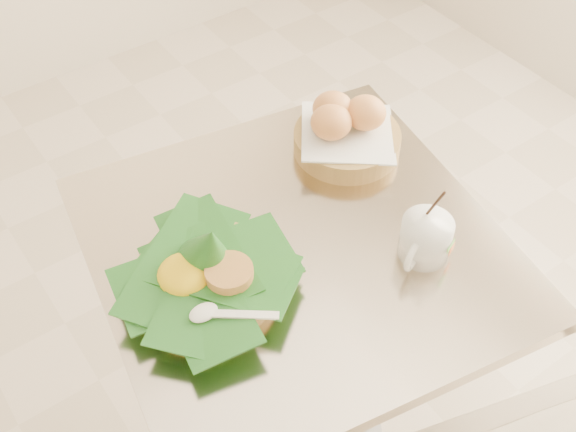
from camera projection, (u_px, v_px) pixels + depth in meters
cafe_table at (296, 316)px, 1.44m from camera, size 0.81×0.81×0.75m
rice_basket at (206, 272)px, 1.19m from camera, size 0.30×0.30×0.15m
bread_basket at (346, 131)px, 1.43m from camera, size 0.25×0.25×0.11m
coffee_mug at (425, 238)px, 1.24m from camera, size 0.12×0.09×0.15m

